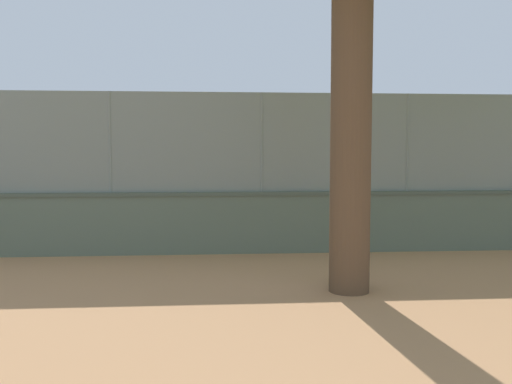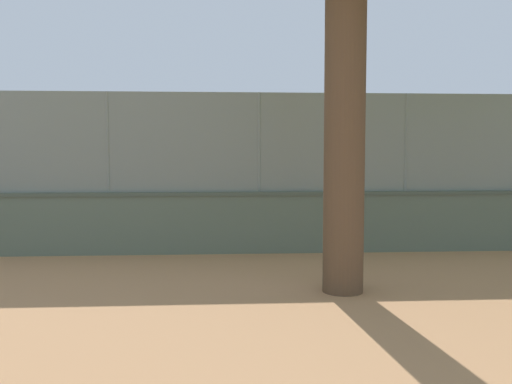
{
  "view_description": "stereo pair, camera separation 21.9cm",
  "coord_description": "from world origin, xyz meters",
  "views": [
    {
      "loc": [
        3.46,
        24.21,
        2.2
      ],
      "look_at": [
        2.53,
        8.32,
        1.04
      ],
      "focal_mm": 38.28,
      "sensor_mm": 36.0,
      "label": 1
    },
    {
      "loc": [
        3.24,
        24.22,
        2.2
      ],
      "look_at": [
        2.53,
        8.32,
        1.04
      ],
      "focal_mm": 38.28,
      "sensor_mm": 36.0,
      "label": 2
    }
  ],
  "objects": [
    {
      "name": "perimeter_wall",
      "position": [
        2.64,
        12.36,
        0.68
      ],
      "size": [
        33.08,
        0.99,
        1.34
      ],
      "color": "slate",
      "rests_on": "ground_plane"
    },
    {
      "name": "player_foreground_swinging",
      "position": [
        4.51,
        2.99,
        0.98
      ],
      "size": [
        1.01,
        0.92,
        1.66
      ],
      "color": "navy",
      "rests_on": "ground_plane"
    },
    {
      "name": "sports_ball",
      "position": [
        4.01,
        4.39,
        0.8
      ],
      "size": [
        0.19,
        0.19,
        0.19
      ],
      "primitive_type": "sphere",
      "color": "orange"
    },
    {
      "name": "player_crossing_court",
      "position": [
        0.47,
        9.28,
        0.97
      ],
      "size": [
        1.08,
        0.75,
        1.65
      ],
      "color": "black",
      "rests_on": "ground_plane"
    },
    {
      "name": "fence_panel_on_wall",
      "position": [
        2.64,
        12.36,
        2.42
      ],
      "size": [
        32.48,
        0.67,
        2.15
      ],
      "color": "gray",
      "rests_on": "perimeter_wall"
    },
    {
      "name": "ground_plane",
      "position": [
        0.0,
        0.0,
        0.0
      ],
      "size": [
        260.0,
        260.0,
        0.0
      ],
      "primitive_type": "plane",
      "color": "tan"
    }
  ]
}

